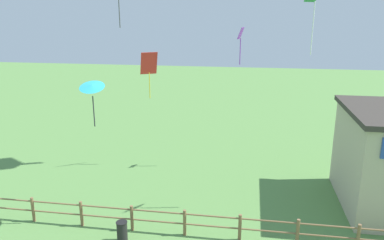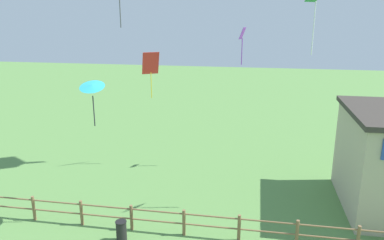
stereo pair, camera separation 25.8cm
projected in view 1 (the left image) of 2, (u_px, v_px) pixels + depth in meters
wooden_fence at (185, 221)px, 16.13m from camera, size 19.11×0.14×1.20m
trash_bin at (122, 232)px, 15.69m from camera, size 0.48×0.48×0.94m
kite_purple_streamer at (241, 40)px, 21.79m from camera, size 0.40×0.57×2.16m
kite_green_diamond at (315, 0)px, 16.18m from camera, size 0.99×1.00×3.24m
kite_cyan_delta at (92, 87)px, 15.63m from camera, size 1.20×1.16×1.98m
kite_red_diamond at (149, 66)px, 22.39m from camera, size 1.08×0.87×2.81m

